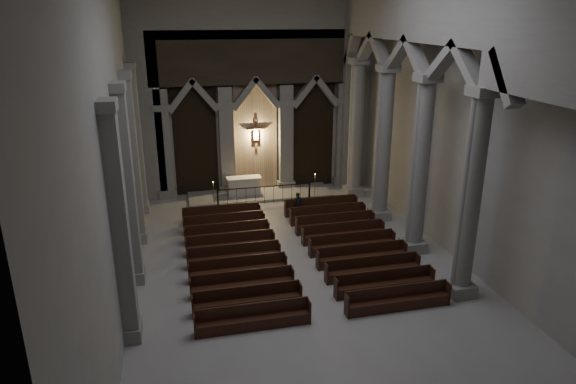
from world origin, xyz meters
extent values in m
plane|color=#A29F99|center=(0.00, 0.00, 0.00)|extent=(24.00, 24.00, 0.00)
cube|color=#9F9C95|center=(0.00, 12.00, 6.00)|extent=(14.00, 0.10, 12.00)
cube|color=#9F9C95|center=(0.00, -12.00, 6.00)|extent=(14.00, 0.10, 12.00)
cube|color=#9F9C95|center=(-7.00, 0.00, 6.00)|extent=(0.10, 24.00, 12.00)
cube|color=#9F9C95|center=(7.00, 0.00, 6.00)|extent=(0.10, 24.00, 12.00)
cube|color=gray|center=(-5.40, 11.50, 3.20)|extent=(0.80, 0.50, 6.40)
cube|color=gray|center=(-5.40, 11.50, 0.25)|extent=(1.05, 0.70, 0.50)
cube|color=gray|center=(-5.40, 11.50, 5.35)|extent=(1.00, 0.65, 0.35)
cube|color=gray|center=(-1.80, 11.50, 3.20)|extent=(0.80, 0.50, 6.40)
cube|color=gray|center=(-1.80, 11.50, 0.25)|extent=(1.05, 0.70, 0.50)
cube|color=gray|center=(-1.80, 11.50, 5.35)|extent=(1.00, 0.65, 0.35)
cube|color=gray|center=(1.80, 11.50, 3.20)|extent=(0.80, 0.50, 6.40)
cube|color=gray|center=(1.80, 11.50, 0.25)|extent=(1.05, 0.70, 0.50)
cube|color=gray|center=(1.80, 11.50, 5.35)|extent=(1.00, 0.65, 0.35)
cube|color=gray|center=(5.40, 11.50, 3.20)|extent=(0.80, 0.50, 6.40)
cube|color=gray|center=(5.40, 11.50, 0.25)|extent=(1.05, 0.70, 0.50)
cube|color=gray|center=(5.40, 11.50, 5.35)|extent=(1.00, 0.65, 0.35)
cube|color=black|center=(-3.60, 11.85, 3.50)|extent=(2.60, 0.15, 7.00)
cube|color=tan|center=(0.00, 11.85, 3.50)|extent=(2.60, 0.15, 7.00)
cube|color=black|center=(3.60, 11.85, 3.50)|extent=(2.60, 0.15, 7.00)
cube|color=black|center=(0.00, 11.50, 8.00)|extent=(12.00, 0.50, 3.00)
cube|color=gray|center=(-6.20, 11.50, 4.50)|extent=(1.60, 0.50, 9.00)
cube|color=gray|center=(6.20, 11.50, 4.50)|extent=(1.60, 0.50, 9.00)
cube|color=gray|center=(0.00, 11.50, 10.50)|extent=(14.00, 0.50, 3.00)
plane|color=#FFBE72|center=(0.00, 11.82, 3.50)|extent=(1.50, 0.00, 1.50)
cube|color=brown|center=(0.00, 11.73, 3.50)|extent=(0.13, 0.08, 1.80)
cube|color=brown|center=(0.00, 11.73, 3.85)|extent=(1.10, 0.08, 0.13)
cube|color=tan|center=(0.00, 11.67, 3.45)|extent=(0.26, 0.10, 0.60)
sphere|color=tan|center=(0.00, 11.67, 3.85)|extent=(0.17, 0.17, 0.17)
cylinder|color=tan|center=(-0.26, 11.67, 3.82)|extent=(0.45, 0.08, 0.08)
cylinder|color=tan|center=(0.26, 11.67, 3.82)|extent=(0.45, 0.08, 0.08)
cube|color=gray|center=(5.50, 9.50, 0.25)|extent=(1.00, 1.00, 0.50)
cylinder|color=gray|center=(5.50, 9.50, 4.00)|extent=(0.70, 0.70, 7.50)
cube|color=gray|center=(5.50, 9.50, 7.85)|extent=(0.95, 0.95, 0.35)
cube|color=gray|center=(5.50, 5.50, 0.25)|extent=(1.00, 1.00, 0.50)
cylinder|color=gray|center=(5.50, 5.50, 4.00)|extent=(0.70, 0.70, 7.50)
cube|color=gray|center=(5.50, 5.50, 7.85)|extent=(0.95, 0.95, 0.35)
cube|color=gray|center=(5.50, 1.50, 0.25)|extent=(1.00, 1.00, 0.50)
cylinder|color=gray|center=(5.50, 1.50, 4.00)|extent=(0.70, 0.70, 7.50)
cube|color=gray|center=(5.50, 1.50, 7.85)|extent=(0.95, 0.95, 0.35)
cube|color=gray|center=(5.50, -2.50, 0.25)|extent=(1.00, 1.00, 0.50)
cylinder|color=gray|center=(5.50, -2.50, 4.00)|extent=(0.70, 0.70, 7.50)
cube|color=gray|center=(5.50, -2.50, 7.85)|extent=(0.95, 0.95, 0.35)
cube|color=gray|center=(5.50, 0.00, 10.60)|extent=(0.55, 24.00, 2.80)
cube|color=gray|center=(5.50, 11.40, 4.60)|extent=(0.55, 1.20, 9.20)
cube|color=gray|center=(-6.75, 9.50, 0.25)|extent=(0.60, 1.00, 0.50)
cube|color=gray|center=(-6.75, 9.50, 4.00)|extent=(0.50, 0.80, 7.50)
cube|color=gray|center=(-6.75, 9.50, 7.85)|extent=(0.60, 1.00, 0.35)
cube|color=gray|center=(-6.75, 5.50, 0.25)|extent=(0.60, 1.00, 0.50)
cube|color=gray|center=(-6.75, 5.50, 4.00)|extent=(0.50, 0.80, 7.50)
cube|color=gray|center=(-6.75, 5.50, 7.85)|extent=(0.60, 1.00, 0.35)
cube|color=gray|center=(-6.75, 1.50, 0.25)|extent=(0.60, 1.00, 0.50)
cube|color=gray|center=(-6.75, 1.50, 4.00)|extent=(0.50, 0.80, 7.50)
cube|color=gray|center=(-6.75, 1.50, 7.85)|extent=(0.60, 1.00, 0.35)
cube|color=gray|center=(-6.75, -2.50, 0.25)|extent=(0.60, 1.00, 0.50)
cube|color=gray|center=(-6.75, -2.50, 4.00)|extent=(0.50, 0.80, 7.50)
cube|color=gray|center=(-6.75, -2.50, 7.85)|extent=(0.60, 1.00, 0.35)
cube|color=gray|center=(0.00, 10.60, 0.07)|extent=(8.50, 2.60, 0.15)
cube|color=beige|center=(-0.96, 10.69, 0.65)|extent=(1.88, 0.73, 0.99)
cube|color=white|center=(-0.96, 10.69, 1.16)|extent=(2.04, 0.81, 0.04)
cube|color=black|center=(0.00, 9.17, 1.01)|extent=(5.34, 0.05, 0.05)
cube|color=black|center=(-2.67, 9.17, 0.53)|extent=(0.09, 0.09, 1.07)
cube|color=black|center=(2.67, 9.17, 0.53)|extent=(0.09, 0.09, 1.07)
cylinder|color=black|center=(-2.13, 9.17, 0.50)|extent=(0.02, 0.02, 0.98)
cylinder|color=black|center=(-1.60, 9.17, 0.50)|extent=(0.02, 0.02, 0.98)
cylinder|color=black|center=(-1.07, 9.17, 0.50)|extent=(0.02, 0.02, 0.98)
cylinder|color=black|center=(-0.53, 9.17, 0.50)|extent=(0.02, 0.02, 0.98)
cylinder|color=black|center=(0.00, 9.17, 0.50)|extent=(0.02, 0.02, 0.98)
cylinder|color=black|center=(0.53, 9.17, 0.50)|extent=(0.02, 0.02, 0.98)
cylinder|color=black|center=(1.07, 9.17, 0.50)|extent=(0.02, 0.02, 0.98)
cylinder|color=black|center=(1.60, 9.17, 0.50)|extent=(0.02, 0.02, 0.98)
cylinder|color=black|center=(2.13, 9.17, 0.50)|extent=(0.02, 0.02, 0.98)
cylinder|color=olive|center=(-2.85, 9.60, 0.02)|extent=(0.24, 0.24, 0.05)
cylinder|color=olive|center=(-2.85, 9.60, 0.59)|extent=(0.04, 0.04, 1.13)
cylinder|color=olive|center=(-2.85, 9.60, 1.15)|extent=(0.12, 0.12, 0.02)
cylinder|color=beige|center=(-2.85, 9.60, 1.26)|extent=(0.05, 0.05, 0.20)
sphere|color=#F5A355|center=(-2.85, 9.60, 1.37)|extent=(0.04, 0.04, 0.04)
cylinder|color=olive|center=(3.06, 9.36, 0.03)|extent=(0.25, 0.25, 0.05)
cylinder|color=olive|center=(3.06, 9.36, 0.64)|extent=(0.04, 0.04, 1.22)
cylinder|color=olive|center=(3.06, 9.36, 1.25)|extent=(0.13, 0.13, 0.02)
cylinder|color=beige|center=(3.06, 9.36, 1.36)|extent=(0.05, 0.05, 0.21)
sphere|color=#F5A355|center=(3.06, 9.36, 1.48)|extent=(0.05, 0.05, 0.05)
cube|color=black|center=(-2.70, 6.92, 0.21)|extent=(3.99, 0.38, 0.43)
cube|color=black|center=(-2.70, 7.10, 0.67)|extent=(3.99, 0.07, 0.48)
cube|color=black|center=(-4.70, 6.92, 0.43)|extent=(0.06, 0.43, 0.86)
cube|color=black|center=(-0.70, 6.92, 0.43)|extent=(0.06, 0.43, 0.86)
cube|color=black|center=(2.70, 6.92, 0.21)|extent=(3.99, 0.38, 0.43)
cube|color=black|center=(2.70, 7.10, 0.67)|extent=(3.99, 0.07, 0.48)
cube|color=black|center=(0.70, 6.92, 0.43)|extent=(0.06, 0.43, 0.86)
cube|color=black|center=(4.70, 6.92, 0.43)|extent=(0.06, 0.43, 0.86)
cube|color=black|center=(-2.70, 5.68, 0.21)|extent=(3.99, 0.38, 0.43)
cube|color=black|center=(-2.70, 5.86, 0.67)|extent=(3.99, 0.07, 0.48)
cube|color=black|center=(-4.70, 5.68, 0.43)|extent=(0.06, 0.43, 0.86)
cube|color=black|center=(-0.70, 5.68, 0.43)|extent=(0.06, 0.43, 0.86)
cube|color=black|center=(2.70, 5.68, 0.21)|extent=(3.99, 0.38, 0.43)
cube|color=black|center=(2.70, 5.86, 0.67)|extent=(3.99, 0.07, 0.48)
cube|color=black|center=(0.70, 5.68, 0.43)|extent=(0.06, 0.43, 0.86)
cube|color=black|center=(4.70, 5.68, 0.43)|extent=(0.06, 0.43, 0.86)
cube|color=black|center=(-2.70, 4.45, 0.21)|extent=(3.99, 0.38, 0.43)
cube|color=black|center=(-2.70, 4.63, 0.67)|extent=(3.99, 0.07, 0.48)
cube|color=black|center=(-4.70, 4.45, 0.43)|extent=(0.06, 0.43, 0.86)
cube|color=black|center=(-0.70, 4.45, 0.43)|extent=(0.06, 0.43, 0.86)
cube|color=black|center=(2.70, 4.45, 0.21)|extent=(3.99, 0.38, 0.43)
cube|color=black|center=(2.70, 4.63, 0.67)|extent=(3.99, 0.07, 0.48)
cube|color=black|center=(0.70, 4.45, 0.43)|extent=(0.06, 0.43, 0.86)
cube|color=black|center=(4.70, 4.45, 0.43)|extent=(0.06, 0.43, 0.86)
cube|color=black|center=(-2.70, 3.21, 0.21)|extent=(3.99, 0.38, 0.43)
cube|color=black|center=(-2.70, 3.39, 0.67)|extent=(3.99, 0.07, 0.48)
cube|color=black|center=(-4.70, 3.21, 0.43)|extent=(0.06, 0.43, 0.86)
cube|color=black|center=(-0.70, 3.21, 0.43)|extent=(0.06, 0.43, 0.86)
cube|color=black|center=(2.70, 3.21, 0.21)|extent=(3.99, 0.38, 0.43)
cube|color=black|center=(2.70, 3.39, 0.67)|extent=(3.99, 0.07, 0.48)
cube|color=black|center=(0.70, 3.21, 0.43)|extent=(0.06, 0.43, 0.86)
cube|color=black|center=(4.70, 3.21, 0.43)|extent=(0.06, 0.43, 0.86)
cube|color=black|center=(-2.70, 1.98, 0.21)|extent=(3.99, 0.38, 0.43)
cube|color=black|center=(-2.70, 2.16, 0.67)|extent=(3.99, 0.07, 0.48)
cube|color=black|center=(-4.70, 1.98, 0.43)|extent=(0.06, 0.43, 0.86)
cube|color=black|center=(-0.70, 1.98, 0.43)|extent=(0.06, 0.43, 0.86)
cube|color=black|center=(2.70, 1.98, 0.21)|extent=(3.99, 0.38, 0.43)
cube|color=black|center=(2.70, 2.16, 0.67)|extent=(3.99, 0.07, 0.48)
cube|color=black|center=(0.70, 1.98, 0.43)|extent=(0.06, 0.43, 0.86)
cube|color=black|center=(4.70, 1.98, 0.43)|extent=(0.06, 0.43, 0.86)
cube|color=black|center=(-2.70, 0.74, 0.21)|extent=(3.99, 0.38, 0.43)
cube|color=black|center=(-2.70, 0.92, 0.67)|extent=(3.99, 0.07, 0.48)
cube|color=black|center=(-4.70, 0.74, 0.43)|extent=(0.06, 0.43, 0.86)
cube|color=black|center=(-0.70, 0.74, 0.43)|extent=(0.06, 0.43, 0.86)
cube|color=black|center=(2.70, 0.74, 0.21)|extent=(3.99, 0.38, 0.43)
cube|color=black|center=(2.70, 0.92, 0.67)|extent=(3.99, 0.07, 0.48)
cube|color=black|center=(0.70, 0.74, 0.43)|extent=(0.06, 0.43, 0.86)
cube|color=black|center=(4.70, 0.74, 0.43)|extent=(0.06, 0.43, 0.86)
cube|color=black|center=(-2.70, -0.50, 0.21)|extent=(3.99, 0.38, 0.43)
cube|color=black|center=(-2.70, -0.31, 0.67)|extent=(3.99, 0.07, 0.48)
cube|color=black|center=(-4.70, -0.50, 0.43)|extent=(0.06, 0.43, 0.86)
cube|color=black|center=(-0.70, -0.50, 0.43)|extent=(0.06, 0.43, 0.86)
cube|color=black|center=(2.70, -0.50, 0.21)|extent=(3.99, 0.38, 0.43)
cube|color=black|center=(2.70, -0.31, 0.67)|extent=(3.99, 0.07, 0.48)
cube|color=black|center=(0.70, -0.50, 0.43)|extent=(0.06, 0.43, 0.86)
cube|color=black|center=(4.70, -0.50, 0.43)|extent=(0.06, 0.43, 0.86)
cube|color=black|center=(-2.70, -1.73, 0.21)|extent=(3.99, 0.38, 0.43)
cube|color=black|center=(-2.70, -1.55, 0.67)|extent=(3.99, 0.07, 0.48)
cube|color=black|center=(-4.70, -1.73, 0.43)|extent=(0.06, 0.43, 0.86)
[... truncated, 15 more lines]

